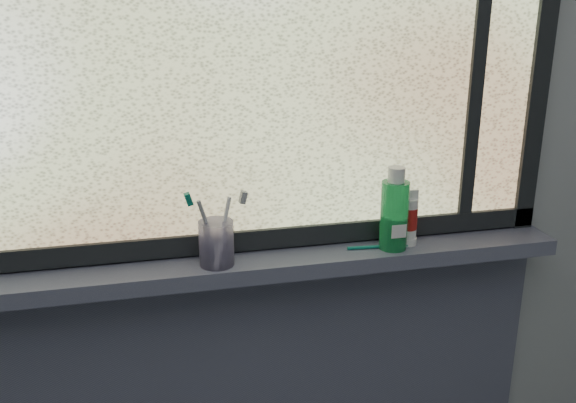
{
  "coord_description": "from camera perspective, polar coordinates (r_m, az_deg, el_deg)",
  "views": [
    {
      "loc": [
        -0.21,
        -0.17,
        1.65
      ],
      "look_at": [
        0.07,
        1.05,
        1.22
      ],
      "focal_mm": 40.0,
      "sensor_mm": 36.0,
      "label": 1
    }
  ],
  "objects": [
    {
      "name": "frame_mullion",
      "position": [
        1.67,
        16.66,
        14.02
      ],
      "size": [
        0.03,
        0.03,
        1.0
      ],
      "primitive_type": "cube",
      "color": "black",
      "rests_on": "wall_back"
    },
    {
      "name": "windowsill",
      "position": [
        1.56,
        -4.07,
        -5.78
      ],
      "size": [
        1.62,
        0.14,
        0.04
      ],
      "primitive_type": "cube",
      "color": "#4D4F66",
      "rests_on": "wall_back"
    },
    {
      "name": "window_pane",
      "position": [
        1.47,
        -4.89,
        14.18
      ],
      "size": [
        1.5,
        0.01,
        1.0
      ],
      "primitive_type": "cube",
      "color": "silver",
      "rests_on": "wall_back"
    },
    {
      "name": "cream_tube",
      "position": [
        1.63,
        10.72,
        -1.25
      ],
      "size": [
        0.05,
        0.05,
        0.1
      ],
      "primitive_type": "cylinder",
      "rotation": [
        0.0,
        0.0,
        0.37
      ],
      "color": "silver",
      "rests_on": "windowsill"
    },
    {
      "name": "wall_back",
      "position": [
        1.54,
        -4.73,
        3.84
      ],
      "size": [
        3.0,
        0.01,
        2.5
      ],
      "primitive_type": "cube",
      "color": "#9EA3A8",
      "rests_on": "ground"
    },
    {
      "name": "toothbrush_lying",
      "position": [
        1.62,
        8.03,
        -3.93
      ],
      "size": [
        0.2,
        0.04,
        0.01
      ],
      "primitive_type": null,
      "rotation": [
        0.0,
        0.0,
        -0.09
      ],
      "color": "#0B6756",
      "rests_on": "windowsill"
    },
    {
      "name": "frame_right",
      "position": [
        1.76,
        21.79,
        13.7
      ],
      "size": [
        0.05,
        0.03,
        1.1
      ],
      "primitive_type": "cube",
      "color": "black",
      "rests_on": "wall_back"
    },
    {
      "name": "frame_bottom",
      "position": [
        1.58,
        -4.39,
        -3.42
      ],
      "size": [
        1.6,
        0.03,
        0.05
      ],
      "primitive_type": "cube",
      "color": "black",
      "rests_on": "windowsill"
    },
    {
      "name": "toothbrush_cup",
      "position": [
        1.51,
        -6.38,
        -3.71
      ],
      "size": [
        0.09,
        0.09,
        0.11
      ],
      "primitive_type": "cylinder",
      "rotation": [
        0.0,
        0.0,
        0.08
      ],
      "color": "#9D92C2",
      "rests_on": "windowsill"
    },
    {
      "name": "mouthwash_bottle",
      "position": [
        1.59,
        9.45,
        -0.61
      ],
      "size": [
        0.08,
        0.08,
        0.17
      ],
      "primitive_type": "cylinder",
      "rotation": [
        0.0,
        0.0,
        0.13
      ],
      "color": "green",
      "rests_on": "windowsill"
    }
  ]
}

